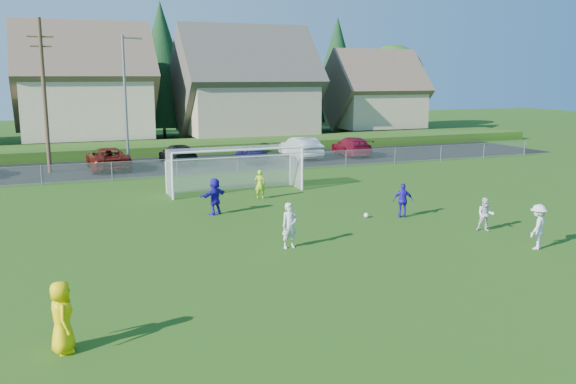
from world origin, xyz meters
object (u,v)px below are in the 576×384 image
player_white_c (538,227)px  car_f (301,148)px  soccer_goal (234,163)px  player_white_b (485,214)px  goalkeeper (260,184)px  soccer_ball (366,215)px  car_c (108,158)px  car_d (178,154)px  referee (62,317)px  car_e (251,153)px  player_white_a (290,225)px  player_blue_a (403,200)px  car_g (352,146)px  player_blue_b (215,196)px

player_white_c → car_f: (1.71, 26.69, -0.03)m
player_white_c → soccer_goal: (-7.16, 15.18, 0.78)m
player_white_b → soccer_goal: 14.26m
goalkeeper → soccer_ball: bearing=141.7°
player_white_b → player_white_c: 2.86m
player_white_c → soccer_ball: bearing=-91.6°
goalkeeper → car_c: size_ratio=0.28×
soccer_ball → car_d: size_ratio=0.04×
car_f → soccer_goal: bearing=51.0°
referee → goalkeeper: bearing=-37.3°
car_e → car_f: car_f is taller
soccer_ball → car_c: 21.54m
player_white_b → car_d: (-7.85, 24.02, 0.00)m
referee → car_f: size_ratio=0.35×
goalkeeper → car_e: size_ratio=0.38×
goalkeeper → player_white_b: bearing=147.4°
player_white_a → player_blue_a: size_ratio=1.11×
goalkeeper → soccer_goal: bearing=-50.8°
player_white_c → player_blue_a: (-1.86, 6.29, -0.07)m
soccer_ball → car_g: 21.89m
player_white_a → goalkeeper: size_ratio=1.13×
player_blue_b → car_g: (15.75, 16.47, -0.11)m
car_e → car_c: bearing=-0.7°
player_white_b → goalkeeper: size_ratio=0.93×
player_white_a → car_f: bearing=59.5°
player_blue_b → car_f: bearing=-155.8°
referee → player_blue_a: referee is taller
referee → car_f: bearing=-35.9°
soccer_ball → player_white_c: bearing=-63.2°
referee → car_d: bearing=-20.4°
player_blue_b → goalkeeper: bearing=-171.0°
player_white_b → car_f: size_ratio=0.28×
car_c → soccer_ball: bearing=114.2°
goalkeeper → car_c: 14.87m
car_c → car_d: size_ratio=1.12×
soccer_goal → player_blue_a: bearing=-59.2°
player_white_b → car_d: bearing=141.6°
soccer_ball → player_white_a: size_ratio=0.13×
player_white_b → car_c: car_c is taller
player_blue_a → car_d: bearing=-52.2°
player_white_c → player_blue_b: 13.94m
car_e → soccer_goal: (-4.50, -10.62, 0.94)m
player_white_c → car_e: 25.93m
soccer_ball → referee: referee is taller
player_blue_b → car_g: player_blue_b is taller
referee → car_g: size_ratio=0.34×
goalkeeper → car_f: 16.19m
soccer_ball → car_f: size_ratio=0.04×
soccer_ball → referee: bearing=-144.5°
car_g → soccer_ball: bearing=71.9°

